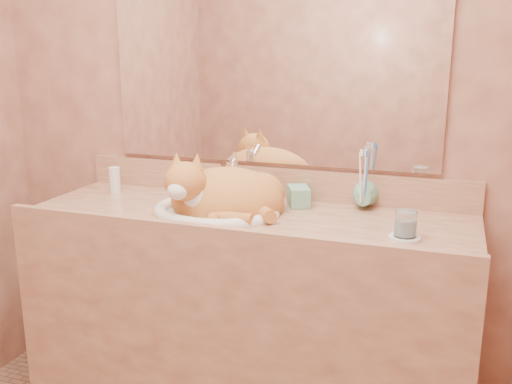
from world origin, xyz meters
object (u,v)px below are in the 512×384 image
(toothbrush_cup, at_px, (363,200))
(water_glass, at_px, (406,224))
(sink_basin, at_px, (216,193))
(vanity_counter, at_px, (247,322))
(soap_dispenser, at_px, (301,188))
(cat, at_px, (222,193))

(toothbrush_cup, distance_m, water_glass, 0.32)
(sink_basin, bearing_deg, vanity_counter, -4.67)
(sink_basin, height_order, soap_dispenser, soap_dispenser)
(sink_basin, height_order, water_glass, sink_basin)
(vanity_counter, relative_size, soap_dispenser, 9.73)
(vanity_counter, relative_size, sink_basin, 3.49)
(sink_basin, relative_size, cat, 1.08)
(toothbrush_cup, bearing_deg, water_glass, -56.60)
(sink_basin, xyz_separation_m, cat, (0.02, 0.02, -0.00))
(soap_dispenser, distance_m, water_glass, 0.45)
(soap_dispenser, bearing_deg, vanity_counter, -169.97)
(soap_dispenser, bearing_deg, sink_basin, -178.46)
(cat, height_order, water_glass, cat)
(vanity_counter, relative_size, cat, 3.77)
(water_glass, bearing_deg, cat, 171.43)
(sink_basin, bearing_deg, cat, 37.24)
(cat, height_order, soap_dispenser, cat)
(toothbrush_cup, bearing_deg, soap_dispenser, -167.70)
(sink_basin, xyz_separation_m, toothbrush_cup, (0.50, 0.18, -0.03))
(soap_dispenser, bearing_deg, cat, 179.35)
(soap_dispenser, xyz_separation_m, toothbrush_cup, (0.22, 0.05, -0.04))
(sink_basin, bearing_deg, water_glass, -21.63)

